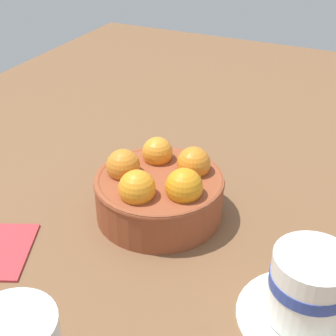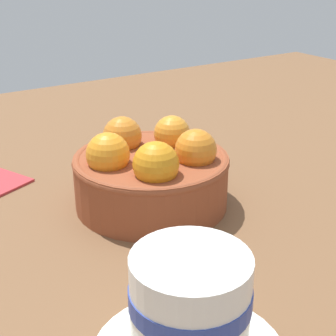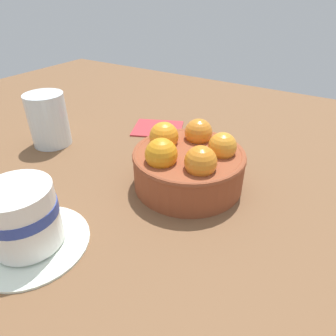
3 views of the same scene
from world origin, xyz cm
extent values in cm
cube|color=brown|center=(0.00, 0.00, -2.22)|extent=(158.34, 109.60, 4.44)
cylinder|color=brown|center=(0.00, 0.00, 2.78)|extent=(16.28, 16.28, 5.55)
torus|color=brown|center=(0.00, 0.00, 5.15)|extent=(16.48, 16.48, 1.00)
sphere|color=orange|center=(4.65, -0.59, 6.60)|extent=(4.44, 4.44, 4.44)
sphere|color=orange|center=(2.00, 4.25, 6.60)|extent=(4.50, 4.50, 4.50)
sphere|color=orange|center=(-3.42, 3.21, 6.60)|extent=(4.34, 4.34, 4.34)
sphere|color=orange|center=(-4.11, -2.26, 6.60)|extent=(4.06, 4.06, 4.06)
sphere|color=orange|center=(0.88, -4.61, 6.60)|extent=(4.32, 4.32, 4.32)
cylinder|color=white|center=(9.63, 20.75, 0.30)|extent=(13.45, 13.45, 0.60)
cylinder|color=white|center=(9.63, 20.75, 4.34)|extent=(7.74, 7.74, 7.49)
cylinder|color=#2D4299|center=(9.63, 20.75, 5.19)|extent=(7.90, 7.90, 1.35)
camera|label=1|loc=(46.41, 23.10, 38.37)|focal=52.55mm
camera|label=2|loc=(24.90, 41.76, 25.33)|focal=53.72mm
camera|label=3|loc=(-17.46, 33.72, 26.42)|focal=32.04mm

